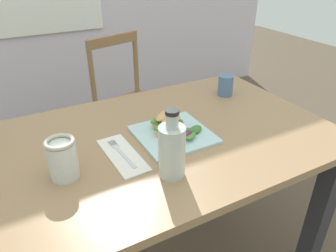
% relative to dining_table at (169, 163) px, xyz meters
% --- Properties ---
extents(dining_table, '(1.20, 0.80, 0.74)m').
position_rel_dining_table_xyz_m(dining_table, '(0.00, 0.00, 0.00)').
color(dining_table, '#997551').
rests_on(dining_table, ground).
extents(chair_wooden_far, '(0.49, 0.49, 0.87)m').
position_rel_dining_table_xyz_m(chair_wooden_far, '(0.19, 0.88, -0.16)').
color(chair_wooden_far, '#8E6642').
rests_on(chair_wooden_far, ground).
extents(plate_lunch, '(0.26, 0.26, 0.01)m').
position_rel_dining_table_xyz_m(plate_lunch, '(0.01, -0.02, 0.14)').
color(plate_lunch, silver).
rests_on(plate_lunch, dining_table).
extents(sandwich_half_front, '(0.12, 0.10, 0.06)m').
position_rel_dining_table_xyz_m(sandwich_half_front, '(-0.00, -0.01, 0.17)').
color(sandwich_half_front, tan).
rests_on(sandwich_half_front, plate_lunch).
extents(sandwich_half_back, '(0.12, 0.10, 0.06)m').
position_rel_dining_table_xyz_m(sandwich_half_back, '(0.01, 0.05, 0.17)').
color(sandwich_half_back, tan).
rests_on(sandwich_half_back, plate_lunch).
extents(salad_mixed_greens, '(0.17, 0.11, 0.03)m').
position_rel_dining_table_xyz_m(salad_mixed_greens, '(0.02, -0.06, 0.16)').
color(salad_mixed_greens, '#602D47').
rests_on(salad_mixed_greens, plate_lunch).
extents(napkin_folded, '(0.10, 0.25, 0.00)m').
position_rel_dining_table_xyz_m(napkin_folded, '(-0.20, -0.05, 0.14)').
color(napkin_folded, silver).
rests_on(napkin_folded, dining_table).
extents(fork_on_napkin, '(0.03, 0.19, 0.00)m').
position_rel_dining_table_xyz_m(fork_on_napkin, '(-0.20, -0.03, 0.14)').
color(fork_on_napkin, silver).
rests_on(fork_on_napkin, napkin_folded).
extents(bottle_cold_brew, '(0.08, 0.08, 0.22)m').
position_rel_dining_table_xyz_m(bottle_cold_brew, '(-0.11, -0.22, 0.21)').
color(bottle_cold_brew, black).
rests_on(bottle_cold_brew, dining_table).
extents(mason_jar_iced_tea, '(0.09, 0.09, 0.13)m').
position_rel_dining_table_xyz_m(mason_jar_iced_tea, '(-0.39, -0.07, 0.19)').
color(mason_jar_iced_tea, gold).
rests_on(mason_jar_iced_tea, dining_table).
extents(cup_extra_side, '(0.07, 0.07, 0.09)m').
position_rel_dining_table_xyz_m(cup_extra_side, '(0.40, 0.19, 0.18)').
color(cup_extra_side, '#4C6B93').
rests_on(cup_extra_side, dining_table).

